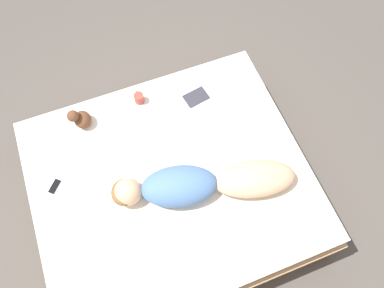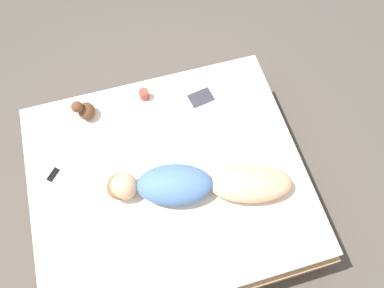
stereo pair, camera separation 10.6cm
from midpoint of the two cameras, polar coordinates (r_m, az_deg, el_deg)
name	(u,v)px [view 2 (the right image)]	position (r m, az deg, el deg)	size (l,w,h in m)	color
ground_plane	(171,198)	(3.24, -2.26, -8.28)	(12.00, 12.00, 0.00)	#4C4742
bed	(169,188)	(2.98, -2.45, -6.77)	(1.77, 2.03, 0.55)	tan
person	(196,185)	(2.59, 1.76, -6.26)	(0.55, 1.30, 0.20)	tan
open_magazine	(207,108)	(2.96, 3.29, 5.52)	(0.46, 0.34, 0.01)	silver
coffee_mug	(144,94)	(3.00, -6.30, 7.54)	(0.11, 0.08, 0.08)	#993D33
cell_phone	(53,175)	(2.87, -19.38, -4.50)	(0.14, 0.13, 0.01)	silver
plush_toy	(84,110)	(2.96, -15.09, 4.96)	(0.14, 0.16, 0.19)	brown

